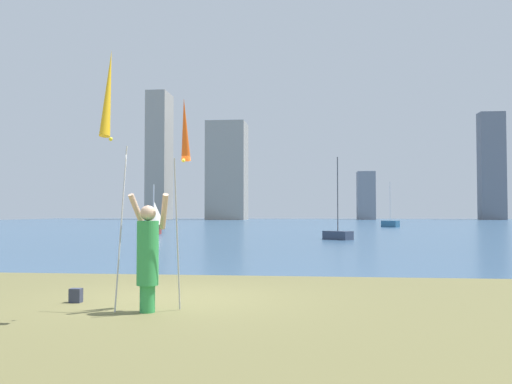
{
  "coord_description": "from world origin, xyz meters",
  "views": [
    {
      "loc": [
        2.58,
        -9.81,
        1.56
      ],
      "look_at": [
        0.23,
        11.84,
        2.36
      ],
      "focal_mm": 38.49,
      "sensor_mm": 36.0,
      "label": 1
    }
  ],
  "objects_px": {
    "person": "(148,253)",
    "sailboat_6": "(390,224)",
    "bag": "(76,295)",
    "sailboat_4": "(338,234)",
    "kite_flag_left": "(109,99)",
    "sailboat_8": "(154,217)",
    "kite_flag_right": "(185,135)"
  },
  "relations": [
    {
      "from": "sailboat_6",
      "to": "sailboat_8",
      "type": "height_order",
      "value": "sailboat_6"
    },
    {
      "from": "sailboat_6",
      "to": "sailboat_4",
      "type": "bearing_deg",
      "value": -103.7
    },
    {
      "from": "kite_flag_left",
      "to": "kite_flag_right",
      "type": "xyz_separation_m",
      "value": [
        0.91,
        1.03,
        -0.41
      ]
    },
    {
      "from": "kite_flag_right",
      "to": "bag",
      "type": "relative_size",
      "value": 14.21
    },
    {
      "from": "bag",
      "to": "sailboat_8",
      "type": "distance_m",
      "value": 29.03
    },
    {
      "from": "person",
      "to": "kite_flag_right",
      "type": "xyz_separation_m",
      "value": [
        0.46,
        0.5,
        1.94
      ]
    },
    {
      "from": "sailboat_8",
      "to": "kite_flag_right",
      "type": "bearing_deg",
      "value": -72.34
    },
    {
      "from": "person",
      "to": "sailboat_8",
      "type": "bearing_deg",
      "value": 98.47
    },
    {
      "from": "kite_flag_right",
      "to": "kite_flag_left",
      "type": "bearing_deg",
      "value": -131.43
    },
    {
      "from": "person",
      "to": "bag",
      "type": "height_order",
      "value": "person"
    },
    {
      "from": "person",
      "to": "kite_flag_left",
      "type": "bearing_deg",
      "value": -138.88
    },
    {
      "from": "kite_flag_left",
      "to": "kite_flag_right",
      "type": "bearing_deg",
      "value": 48.57
    },
    {
      "from": "sailboat_4",
      "to": "sailboat_6",
      "type": "distance_m",
      "value": 27.22
    },
    {
      "from": "sailboat_6",
      "to": "bag",
      "type": "bearing_deg",
      "value": -103.66
    },
    {
      "from": "sailboat_4",
      "to": "kite_flag_left",
      "type": "bearing_deg",
      "value": -100.43
    },
    {
      "from": "kite_flag_left",
      "to": "sailboat_6",
      "type": "distance_m",
      "value": 51.21
    },
    {
      "from": "person",
      "to": "sailboat_8",
      "type": "relative_size",
      "value": 0.53
    },
    {
      "from": "person",
      "to": "sailboat_4",
      "type": "height_order",
      "value": "sailboat_4"
    },
    {
      "from": "person",
      "to": "sailboat_6",
      "type": "distance_m",
      "value": 50.52
    },
    {
      "from": "kite_flag_right",
      "to": "sailboat_4",
      "type": "distance_m",
      "value": 22.91
    },
    {
      "from": "person",
      "to": "kite_flag_right",
      "type": "height_order",
      "value": "kite_flag_right"
    },
    {
      "from": "person",
      "to": "bag",
      "type": "xyz_separation_m",
      "value": [
        -1.51,
        0.76,
        -0.79
      ]
    },
    {
      "from": "kite_flag_left",
      "to": "sailboat_4",
      "type": "distance_m",
      "value": 24.11
    },
    {
      "from": "person",
      "to": "sailboat_4",
      "type": "xyz_separation_m",
      "value": [
        3.88,
        23.01,
        -0.61
      ]
    },
    {
      "from": "person",
      "to": "bag",
      "type": "bearing_deg",
      "value": 145.26
    },
    {
      "from": "kite_flag_right",
      "to": "sailboat_8",
      "type": "xyz_separation_m",
      "value": [
        -9.04,
        28.39,
        -1.65
      ]
    },
    {
      "from": "kite_flag_left",
      "to": "sailboat_4",
      "type": "bearing_deg",
      "value": 79.57
    },
    {
      "from": "bag",
      "to": "sailboat_6",
      "type": "height_order",
      "value": "sailboat_6"
    },
    {
      "from": "sailboat_4",
      "to": "person",
      "type": "bearing_deg",
      "value": -99.57
    },
    {
      "from": "kite_flag_right",
      "to": "sailboat_8",
      "type": "bearing_deg",
      "value": 107.66
    },
    {
      "from": "kite_flag_left",
      "to": "bag",
      "type": "bearing_deg",
      "value": 129.37
    },
    {
      "from": "kite_flag_left",
      "to": "sailboat_8",
      "type": "height_order",
      "value": "kite_flag_left"
    }
  ]
}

